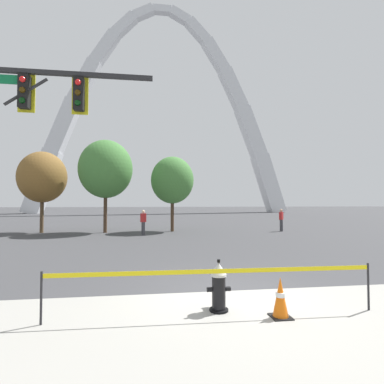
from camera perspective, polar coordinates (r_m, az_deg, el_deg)
ground_plane at (r=7.23m, az=6.84°, el=-18.79°), size 240.00×240.00×0.00m
fire_hydrant at (r=5.93m, az=5.20°, el=-17.88°), size 0.46×0.48×0.99m
caution_tape_barrier at (r=5.59m, az=4.53°, el=-17.03°), size 6.06×0.18×0.91m
traffic_cone_by_hydrant at (r=5.87m, az=16.83°, el=-19.10°), size 0.36×0.36×0.73m
traffic_signal_gantry at (r=9.25m, az=-31.45°, el=10.65°), size 5.02×0.44×6.00m
monument_arch at (r=59.38m, az=-5.99°, el=13.76°), size 50.18×3.01×41.53m
tree_far_left at (r=22.51m, az=-27.10°, el=2.58°), size 3.17×3.17×5.55m
tree_left_mid at (r=21.06m, az=-16.44°, el=4.29°), size 3.64×3.64×6.37m
tree_center_left at (r=21.06m, az=-3.84°, el=2.30°), size 3.06×3.06×5.35m
pedestrian_walking_left at (r=21.97m, az=16.98°, el=-5.21°), size 0.38×0.38×1.59m
pedestrian_standing_center at (r=18.72m, az=-9.47°, el=-5.85°), size 0.38×0.28×1.59m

